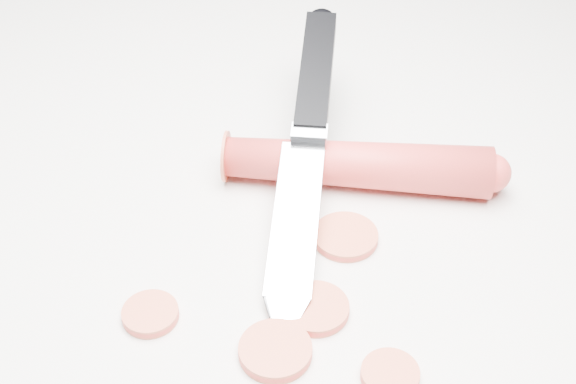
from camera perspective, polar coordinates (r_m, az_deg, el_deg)
The scene contains 8 objects.
ground at distance 0.50m, azimuth 3.68°, elevation -3.78°, with size 2.40×2.40×0.00m, color silver.
carrot at distance 0.53m, azimuth 4.93°, elevation 1.95°, with size 0.03×0.03×0.18m, color red.
carrot_slice_0 at distance 0.46m, azimuth 1.97°, elevation -8.29°, with size 0.04×0.04×0.01m, color #C44E33.
carrot_slice_1 at distance 0.44m, azimuth -0.91°, elevation -11.22°, with size 0.04×0.04×0.01m, color #C44E33.
carrot_slice_2 at distance 0.44m, azimuth 7.27°, elevation -12.77°, with size 0.03×0.03×0.01m, color #C44E33.
carrot_slice_4 at distance 0.47m, azimuth -9.76°, elevation -8.54°, with size 0.03×0.03×0.01m, color #C44E33.
carrot_slice_5 at distance 0.50m, azimuth 4.11°, elevation -3.19°, with size 0.04×0.04×0.01m, color #C44E33.
kitchen_knife at distance 0.51m, azimuth 1.39°, elevation 2.92°, with size 0.16×0.25×0.07m, color silver, non-canonical shape.
Camera 1 is at (0.19, -0.30, 0.35)m, focal length 50.00 mm.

